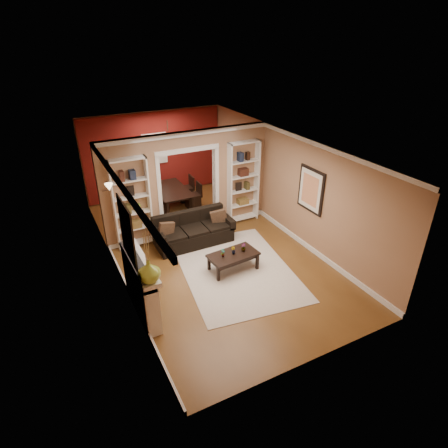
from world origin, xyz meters
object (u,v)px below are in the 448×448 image
bookshelf_right (243,182)px  bookshelf_left (132,204)px  sofa (193,229)px  fireplace (142,286)px  coffee_table (233,262)px  dining_table (172,198)px

bookshelf_right → bookshelf_left: bearing=180.0°
sofa → fireplace: (-1.88, -1.95, 0.18)m
coffee_table → fireplace: size_ratio=0.65×
fireplace → bookshelf_right: bearing=34.8°
coffee_table → fireplace: (-2.21, -0.43, 0.37)m
sofa → bookshelf_right: bookshelf_right is taller
sofa → bookshelf_left: (-1.34, 0.58, 0.75)m
bookshelf_left → bookshelf_right: bearing=0.0°
fireplace → bookshelf_left: bearing=78.0°
coffee_table → bookshelf_right: bearing=50.6°
sofa → coffee_table: (0.33, -1.52, -0.18)m
dining_table → coffee_table: bearing=-179.3°
coffee_table → bookshelf_left: (-1.67, 2.10, 0.94)m
bookshelf_left → fireplace: bearing=-102.0°
sofa → coffee_table: 1.56m
bookshelf_right → dining_table: size_ratio=1.34×
sofa → bookshelf_left: bearing=156.7°
bookshelf_left → fireplace: 2.65m
fireplace → coffee_table: bearing=11.1°
coffee_table → bookshelf_left: bookshelf_left is taller
sofa → dining_table: bearing=83.1°
bookshelf_right → dining_table: bookshelf_right is taller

